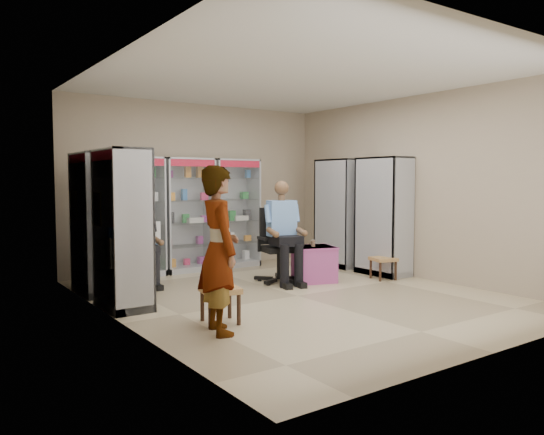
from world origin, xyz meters
TOP-DOWN VIEW (x-y plane):
  - floor at (0.00, 0.00)m, footprint 6.00×6.00m
  - room_shell at (0.00, 0.00)m, footprint 5.02×6.02m
  - cabinet_back_left at (-1.30, 2.73)m, footprint 0.90×0.50m
  - cabinet_back_mid at (-0.35, 2.73)m, footprint 0.90×0.50m
  - cabinet_back_right at (0.60, 2.73)m, footprint 0.90×0.50m
  - cabinet_right_far at (2.23, 1.60)m, footprint 0.90×0.50m
  - cabinet_right_near at (2.23, 0.50)m, footprint 0.90×0.50m
  - cabinet_left_far at (-2.23, 1.80)m, footprint 0.90×0.50m
  - cabinet_left_near at (-2.23, 0.70)m, footprint 0.90×0.50m
  - wooden_chair at (-1.55, 2.00)m, footprint 0.42×0.42m
  - seated_customer at (-1.55, 1.95)m, footprint 0.44×0.60m
  - office_chair at (0.39, 0.98)m, footprint 0.77×0.77m
  - seated_shopkeeper at (0.39, 0.93)m, footprint 0.63×0.78m
  - pink_trunk at (0.86, 0.69)m, footprint 0.73×0.71m
  - tea_glass at (0.83, 0.67)m, footprint 0.07×0.07m
  - woven_stool_a at (1.90, 0.18)m, footprint 0.44×0.44m
  - woven_stool_b at (-1.58, -0.61)m, footprint 0.49×0.49m
  - standing_man at (-1.77, -0.95)m, footprint 0.55×0.72m

SIDE VIEW (x-z plane):
  - floor at x=0.00m, z-range 0.00..0.00m
  - woven_stool_a at x=1.90m, z-range 0.00..0.36m
  - woven_stool_b at x=-1.58m, z-range 0.00..0.41m
  - pink_trunk at x=0.86m, z-range 0.00..0.56m
  - wooden_chair at x=-1.55m, z-range 0.00..0.94m
  - office_chair at x=0.39m, z-range 0.00..1.18m
  - tea_glass at x=0.83m, z-range 0.56..0.67m
  - seated_customer at x=-1.55m, z-range 0.00..1.34m
  - seated_shopkeeper at x=0.39m, z-range 0.00..1.50m
  - standing_man at x=-1.77m, z-range 0.00..1.76m
  - cabinet_back_left at x=-1.30m, z-range 0.00..2.00m
  - cabinet_back_mid at x=-0.35m, z-range 0.00..2.00m
  - cabinet_back_right at x=0.60m, z-range 0.00..2.00m
  - cabinet_right_far at x=2.23m, z-range 0.00..2.00m
  - cabinet_right_near at x=2.23m, z-range 0.00..2.00m
  - cabinet_left_far at x=-2.23m, z-range 0.00..2.00m
  - cabinet_left_near at x=-2.23m, z-range 0.00..2.00m
  - room_shell at x=0.00m, z-range 0.46..3.47m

